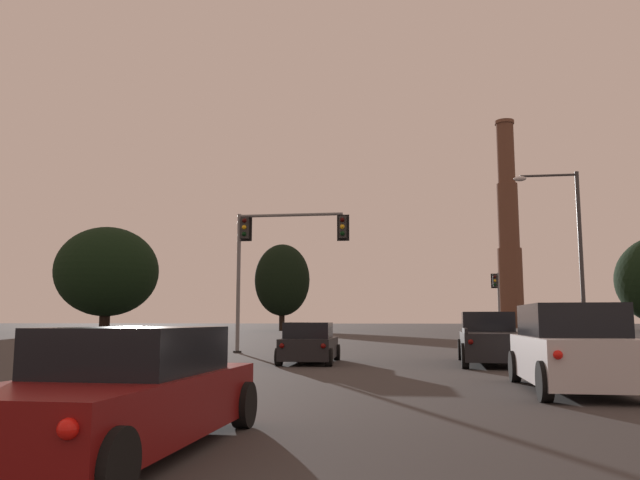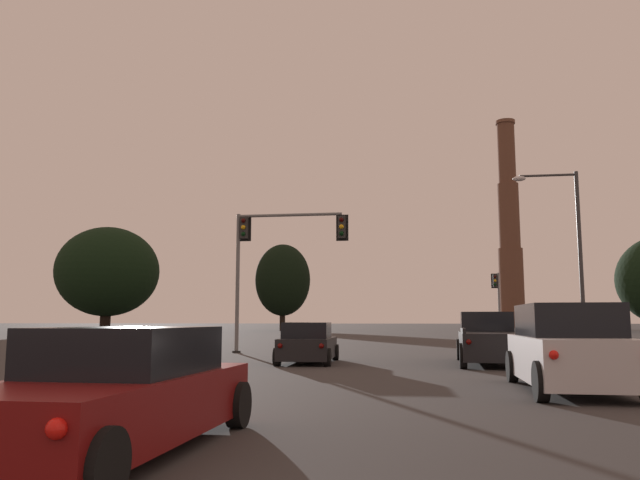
{
  "view_description": "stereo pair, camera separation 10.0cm",
  "coord_description": "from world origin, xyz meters",
  "px_view_note": "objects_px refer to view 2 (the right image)",
  "views": [
    {
      "loc": [
        0.11,
        -1.33,
        1.51
      ],
      "look_at": [
        -7.09,
        48.25,
        7.98
      ],
      "focal_mm": 35.0,
      "sensor_mm": 36.0,
      "label": 1
    },
    {
      "loc": [
        0.21,
        -1.31,
        1.51
      ],
      "look_at": [
        -7.09,
        48.25,
        7.98
      ],
      "focal_mm": 35.0,
      "sensor_mm": 36.0,
      "label": 2
    }
  ],
  "objects_px": {
    "pickup_truck_right_lane_front": "(489,341)",
    "smokestack": "(510,244)",
    "sedan_left_lane_third": "(119,393)",
    "hatchback_left_lane_front": "(308,344)",
    "street_lamp": "(570,240)",
    "traffic_light_far_right": "(497,295)",
    "traffic_light_overhead_left": "(273,246)",
    "suv_right_lane_second": "(569,349)"
  },
  "relations": [
    {
      "from": "suv_right_lane_second",
      "to": "sedan_left_lane_third",
      "type": "bearing_deg",
      "value": -131.74
    },
    {
      "from": "traffic_light_overhead_left",
      "to": "traffic_light_far_right",
      "type": "bearing_deg",
      "value": 62.14
    },
    {
      "from": "suv_right_lane_second",
      "to": "smokestack",
      "type": "bearing_deg",
      "value": 82.84
    },
    {
      "from": "traffic_light_far_right",
      "to": "street_lamp",
      "type": "height_order",
      "value": "street_lamp"
    },
    {
      "from": "pickup_truck_right_lane_front",
      "to": "smokestack",
      "type": "bearing_deg",
      "value": 83.62
    },
    {
      "from": "sedan_left_lane_third",
      "to": "suv_right_lane_second",
      "type": "height_order",
      "value": "suv_right_lane_second"
    },
    {
      "from": "hatchback_left_lane_front",
      "to": "traffic_light_far_right",
      "type": "height_order",
      "value": "traffic_light_far_right"
    },
    {
      "from": "street_lamp",
      "to": "smokestack",
      "type": "height_order",
      "value": "smokestack"
    },
    {
      "from": "suv_right_lane_second",
      "to": "traffic_light_far_right",
      "type": "bearing_deg",
      "value": 85.58
    },
    {
      "from": "street_lamp",
      "to": "smokestack",
      "type": "bearing_deg",
      "value": 82.89
    },
    {
      "from": "traffic_light_far_right",
      "to": "street_lamp",
      "type": "bearing_deg",
      "value": -88.46
    },
    {
      "from": "traffic_light_overhead_left",
      "to": "street_lamp",
      "type": "relative_size",
      "value": 0.74
    },
    {
      "from": "hatchback_left_lane_front",
      "to": "pickup_truck_right_lane_front",
      "type": "distance_m",
      "value": 6.38
    },
    {
      "from": "sedan_left_lane_third",
      "to": "hatchback_left_lane_front",
      "type": "bearing_deg",
      "value": 92.41
    },
    {
      "from": "sedan_left_lane_third",
      "to": "pickup_truck_right_lane_front",
      "type": "bearing_deg",
      "value": 70.27
    },
    {
      "from": "pickup_truck_right_lane_front",
      "to": "suv_right_lane_second",
      "type": "xyz_separation_m",
      "value": [
        0.66,
        -8.52,
        0.09
      ]
    },
    {
      "from": "pickup_truck_right_lane_front",
      "to": "street_lamp",
      "type": "bearing_deg",
      "value": 63.82
    },
    {
      "from": "suv_right_lane_second",
      "to": "traffic_light_overhead_left",
      "type": "xyz_separation_m",
      "value": [
        -9.8,
        14.5,
        4.13
      ]
    },
    {
      "from": "sedan_left_lane_third",
      "to": "suv_right_lane_second",
      "type": "distance_m",
      "value": 9.88
    },
    {
      "from": "traffic_light_far_right",
      "to": "street_lamp",
      "type": "distance_m",
      "value": 22.64
    },
    {
      "from": "hatchback_left_lane_front",
      "to": "suv_right_lane_second",
      "type": "height_order",
      "value": "suv_right_lane_second"
    },
    {
      "from": "traffic_light_far_right",
      "to": "traffic_light_overhead_left",
      "type": "height_order",
      "value": "traffic_light_overhead_left"
    },
    {
      "from": "traffic_light_far_right",
      "to": "street_lamp",
      "type": "relative_size",
      "value": 0.62
    },
    {
      "from": "sedan_left_lane_third",
      "to": "hatchback_left_lane_front",
      "type": "height_order",
      "value": "hatchback_left_lane_front"
    },
    {
      "from": "sedan_left_lane_third",
      "to": "street_lamp",
      "type": "xyz_separation_m",
      "value": [
        11.15,
        24.99,
        4.76
      ]
    },
    {
      "from": "pickup_truck_right_lane_front",
      "to": "hatchback_left_lane_front",
      "type": "bearing_deg",
      "value": -171.99
    },
    {
      "from": "traffic_light_far_right",
      "to": "smokestack",
      "type": "xyz_separation_m",
      "value": [
        13.08,
        77.36,
        13.44
      ]
    },
    {
      "from": "suv_right_lane_second",
      "to": "traffic_light_overhead_left",
      "type": "height_order",
      "value": "traffic_light_overhead_left"
    },
    {
      "from": "traffic_light_overhead_left",
      "to": "street_lamp",
      "type": "bearing_deg",
      "value": 12.8
    },
    {
      "from": "hatchback_left_lane_front",
      "to": "street_lamp",
      "type": "relative_size",
      "value": 0.47
    },
    {
      "from": "sedan_left_lane_third",
      "to": "pickup_truck_right_lane_front",
      "type": "xyz_separation_m",
      "value": [
        6.05,
        15.77,
        0.14
      ]
    },
    {
      "from": "hatchback_left_lane_front",
      "to": "suv_right_lane_second",
      "type": "relative_size",
      "value": 0.84
    },
    {
      "from": "traffic_light_far_right",
      "to": "traffic_light_overhead_left",
      "type": "bearing_deg",
      "value": -117.86
    },
    {
      "from": "smokestack",
      "to": "traffic_light_far_right",
      "type": "bearing_deg",
      "value": -99.59
    },
    {
      "from": "pickup_truck_right_lane_front",
      "to": "traffic_light_far_right",
      "type": "relative_size",
      "value": 1.01
    },
    {
      "from": "pickup_truck_right_lane_front",
      "to": "street_lamp",
      "type": "distance_m",
      "value": 11.5
    },
    {
      "from": "street_lamp",
      "to": "traffic_light_overhead_left",
      "type": "bearing_deg",
      "value": -167.2
    },
    {
      "from": "traffic_light_far_right",
      "to": "traffic_light_overhead_left",
      "type": "distance_m",
      "value": 29.22
    },
    {
      "from": "sedan_left_lane_third",
      "to": "hatchback_left_lane_front",
      "type": "relative_size",
      "value": 1.14
    },
    {
      "from": "hatchback_left_lane_front",
      "to": "smokestack",
      "type": "distance_m",
      "value": 113.49
    },
    {
      "from": "hatchback_left_lane_front",
      "to": "street_lamp",
      "type": "xyz_separation_m",
      "value": [
        11.45,
        9.8,
        4.76
      ]
    },
    {
      "from": "traffic_light_overhead_left",
      "to": "smokestack",
      "type": "height_order",
      "value": "smokestack"
    }
  ]
}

